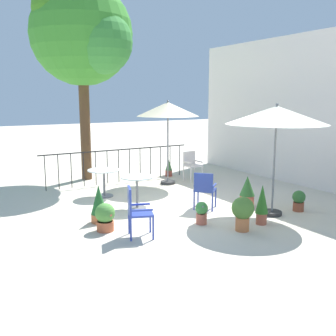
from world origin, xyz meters
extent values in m
plane|color=beige|center=(0.00, 0.00, 0.00)|extent=(60.00, 60.00, 0.00)
cube|color=white|center=(0.00, 4.54, 2.18)|extent=(9.44, 0.30, 4.36)
cube|color=black|center=(-3.34, 0.00, 1.00)|extent=(0.03, 4.77, 0.03)
cylinder|color=black|center=(-3.34, -2.20, 0.50)|extent=(0.02, 0.02, 1.00)
cylinder|color=black|center=(-3.34, -1.84, 0.50)|extent=(0.02, 0.02, 1.00)
cylinder|color=black|center=(-3.34, -1.47, 0.50)|extent=(0.02, 0.02, 1.00)
cylinder|color=black|center=(-3.34, -1.10, 0.50)|extent=(0.02, 0.02, 1.00)
cylinder|color=black|center=(-3.34, -0.73, 0.50)|extent=(0.02, 0.02, 1.00)
cylinder|color=black|center=(-3.34, -0.37, 0.50)|extent=(0.02, 0.02, 1.00)
cylinder|color=black|center=(-3.34, 0.00, 0.50)|extent=(0.02, 0.02, 1.00)
cylinder|color=black|center=(-3.34, 0.37, 0.50)|extent=(0.02, 0.02, 1.00)
cylinder|color=black|center=(-3.34, 0.73, 0.50)|extent=(0.02, 0.02, 1.00)
cylinder|color=black|center=(-3.34, 1.10, 0.50)|extent=(0.02, 0.02, 1.00)
cylinder|color=black|center=(-3.34, 1.47, 0.50)|extent=(0.02, 0.02, 1.00)
cylinder|color=black|center=(-3.34, 1.84, 0.50)|extent=(0.02, 0.02, 1.00)
cylinder|color=black|center=(-3.34, 2.20, 0.50)|extent=(0.02, 0.02, 1.00)
cylinder|color=brown|center=(-4.30, -0.68, 1.68)|extent=(0.32, 0.32, 3.36)
sphere|color=#3A8C2C|center=(-4.30, -0.68, 4.43)|extent=(3.05, 3.05, 3.05)
sphere|color=#388836|center=(-3.53, -0.38, 4.12)|extent=(1.83, 1.83, 1.83)
sphere|color=#318E2F|center=(-4.91, -0.22, 4.58)|extent=(1.68, 1.68, 1.68)
sphere|color=#3D811F|center=(-4.14, -1.37, 5.04)|extent=(1.53, 1.53, 1.53)
cylinder|color=#2D2D2D|center=(1.49, 1.54, 0.04)|extent=(0.44, 0.44, 0.08)
cylinder|color=slate|center=(1.49, 1.54, 1.19)|extent=(0.04, 0.04, 2.39)
cone|color=beige|center=(1.49, 1.54, 2.19)|extent=(2.16, 2.16, 0.39)
sphere|color=slate|center=(1.49, 1.54, 2.42)|extent=(0.06, 0.06, 0.06)
cylinder|color=#2D2D2D|center=(-2.37, 1.17, 0.04)|extent=(0.44, 0.44, 0.08)
cylinder|color=slate|center=(-2.37, 1.17, 1.21)|extent=(0.04, 0.04, 2.43)
cone|color=beige|center=(-2.37, 1.17, 2.23)|extent=(1.82, 1.82, 0.41)
sphere|color=slate|center=(-2.37, 1.17, 2.46)|extent=(0.06, 0.06, 0.06)
cylinder|color=white|center=(-1.93, -1.04, 0.70)|extent=(0.83, 0.83, 0.02)
cylinder|color=slate|center=(-1.93, -1.04, 0.35)|extent=(0.06, 0.06, 0.69)
cylinder|color=slate|center=(-1.93, -1.04, 0.01)|extent=(0.46, 0.46, 0.03)
cylinder|color=silver|center=(-0.47, -0.80, 0.76)|extent=(0.76, 0.76, 0.02)
cylinder|color=slate|center=(-0.47, -0.80, 0.37)|extent=(0.06, 0.06, 0.74)
cylinder|color=slate|center=(-0.47, -0.80, 0.01)|extent=(0.42, 0.42, 0.03)
cube|color=#2C3F9F|center=(1.23, -1.57, 0.45)|extent=(0.56, 0.57, 0.04)
cube|color=#2C3F9F|center=(1.16, -1.76, 0.71)|extent=(0.40, 0.18, 0.48)
cube|color=#2C3F9F|center=(1.41, -1.64, 0.57)|extent=(0.18, 0.39, 0.03)
cube|color=#2C3F9F|center=(1.04, -1.50, 0.57)|extent=(0.18, 0.39, 0.03)
cylinder|color=#2C3F9F|center=(1.49, -1.45, 0.21)|extent=(0.04, 0.04, 0.43)
cylinder|color=#2C3F9F|center=(1.11, -1.31, 0.21)|extent=(0.04, 0.04, 0.43)
cylinder|color=#2C3F9F|center=(1.34, -1.83, 0.21)|extent=(0.04, 0.04, 0.43)
cylinder|color=#2C3F9F|center=(0.97, -1.69, 0.21)|extent=(0.04, 0.04, 0.43)
cube|color=white|center=(-2.33, 2.05, 0.48)|extent=(0.45, 0.48, 0.04)
cube|color=white|center=(-2.53, 2.04, 0.70)|extent=(0.05, 0.44, 0.41)
cube|color=white|center=(-2.32, 1.83, 0.60)|extent=(0.40, 0.05, 0.03)
cube|color=white|center=(-2.33, 2.26, 0.60)|extent=(0.40, 0.05, 0.03)
cylinder|color=white|center=(-2.12, 1.84, 0.23)|extent=(0.04, 0.04, 0.46)
cylinder|color=white|center=(-2.13, 2.27, 0.23)|extent=(0.04, 0.04, 0.46)
cylinder|color=white|center=(-2.52, 1.83, 0.23)|extent=(0.04, 0.04, 0.46)
cylinder|color=white|center=(-2.53, 2.26, 0.23)|extent=(0.04, 0.04, 0.46)
cube|color=#2D4198|center=(0.33, 0.57, 0.45)|extent=(0.63, 0.62, 0.04)
cube|color=#2D4198|center=(0.46, 0.42, 0.67)|extent=(0.36, 0.32, 0.41)
cube|color=#2D4198|center=(0.49, 0.70, 0.57)|extent=(0.28, 0.31, 0.03)
cube|color=#2D4198|center=(0.17, 0.43, 0.57)|extent=(0.28, 0.31, 0.03)
cylinder|color=#2D4198|center=(0.36, 0.85, 0.21)|extent=(0.04, 0.04, 0.43)
cylinder|color=#2D4198|center=(0.04, 0.57, 0.21)|extent=(0.04, 0.04, 0.43)
cylinder|color=#2D4198|center=(0.62, 0.56, 0.21)|extent=(0.04, 0.04, 0.43)
cylinder|color=#2D4198|center=(0.30, 0.28, 0.21)|extent=(0.04, 0.04, 0.43)
cylinder|color=#A34B3B|center=(-3.34, 1.78, 0.10)|extent=(0.23, 0.23, 0.20)
cylinder|color=#382819|center=(-3.34, 1.78, 0.19)|extent=(0.20, 0.20, 0.02)
cone|color=#427440|center=(-3.34, 1.78, 0.38)|extent=(0.22, 0.22, 0.35)
cylinder|color=#C47040|center=(1.95, 0.27, 0.14)|extent=(0.27, 0.27, 0.27)
cylinder|color=#382819|center=(1.95, 0.27, 0.26)|extent=(0.24, 0.24, 0.02)
sphere|color=#49762F|center=(1.95, 0.27, 0.46)|extent=(0.44, 0.44, 0.44)
cylinder|color=#C1624B|center=(1.21, -0.17, 0.11)|extent=(0.22, 0.22, 0.22)
cylinder|color=#382819|center=(1.21, -0.17, 0.21)|extent=(0.19, 0.19, 0.02)
sphere|color=#3D873D|center=(1.21, -0.17, 0.34)|extent=(0.26, 0.26, 0.26)
sphere|color=#B444B6|center=(1.28, -0.20, 0.38)|extent=(0.07, 0.07, 0.07)
sphere|color=#B444B6|center=(1.28, -0.17, 0.38)|extent=(0.08, 0.08, 0.08)
sphere|color=#B444B6|center=(1.13, -0.24, 0.36)|extent=(0.06, 0.06, 0.06)
cylinder|color=#AF5941|center=(1.85, 0.88, 0.12)|extent=(0.22, 0.22, 0.24)
cylinder|color=#382819|center=(1.85, 0.88, 0.23)|extent=(0.19, 0.19, 0.02)
cone|color=#2D6A22|center=(1.85, 0.88, 0.53)|extent=(0.26, 0.26, 0.60)
cylinder|color=brown|center=(1.60, 2.28, 0.10)|extent=(0.25, 0.25, 0.21)
cylinder|color=#382819|center=(1.60, 2.28, 0.20)|extent=(0.22, 0.22, 0.02)
sphere|color=#32672F|center=(1.60, 2.28, 0.33)|extent=(0.29, 0.29, 0.29)
cylinder|color=#C26E41|center=(0.03, -1.93, 0.09)|extent=(0.33, 0.33, 0.18)
cylinder|color=#382819|center=(0.03, -1.93, 0.17)|extent=(0.29, 0.29, 0.02)
cone|color=#23622A|center=(0.03, -1.93, 0.49)|extent=(0.33, 0.33, 0.61)
cylinder|color=#BA5D39|center=(0.58, -2.02, 0.10)|extent=(0.33, 0.33, 0.20)
cylinder|color=#382819|center=(0.58, -2.02, 0.19)|extent=(0.29, 0.29, 0.02)
sphere|color=#50923C|center=(0.58, -2.02, 0.36)|extent=(0.39, 0.39, 0.39)
sphere|color=#EE463D|center=(0.44, -1.95, 0.42)|extent=(0.11, 0.11, 0.11)
sphere|color=#EE463D|center=(0.73, -1.98, 0.35)|extent=(0.09, 0.09, 0.09)
sphere|color=#EE463D|center=(0.58, -1.90, 0.36)|extent=(0.09, 0.09, 0.09)
sphere|color=#EE463D|center=(0.43, -1.96, 0.41)|extent=(0.09, 0.09, 0.09)
cylinder|color=#D06447|center=(0.74, 1.49, 0.14)|extent=(0.34, 0.34, 0.28)
cylinder|color=#382819|center=(0.74, 1.49, 0.27)|extent=(0.30, 0.30, 0.02)
cone|color=#30652C|center=(0.74, 1.49, 0.51)|extent=(0.36, 0.36, 0.47)
camera|label=1|loc=(7.41, -4.69, 2.57)|focal=41.46mm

